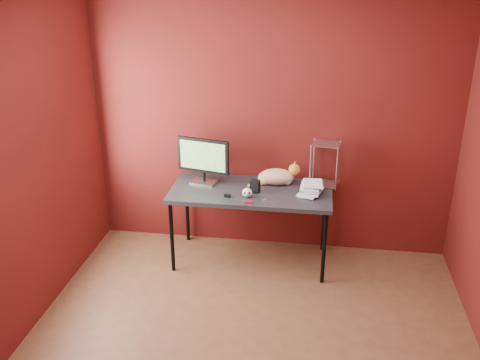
# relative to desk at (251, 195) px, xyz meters

# --- Properties ---
(room) EXTENTS (3.52, 3.52, 2.61)m
(room) POSITION_rel_desk_xyz_m (0.15, -1.37, 0.75)
(room) COLOR #53301C
(room) RESTS_ON ground
(desk) EXTENTS (1.50, 0.70, 0.75)m
(desk) POSITION_rel_desk_xyz_m (0.00, 0.00, 0.00)
(desk) COLOR black
(desk) RESTS_ON ground
(monitor) EXTENTS (0.51, 0.21, 0.45)m
(monitor) POSITION_rel_desk_xyz_m (-0.47, 0.10, 0.30)
(monitor) COLOR #AAA9AE
(monitor) RESTS_ON desk
(cat) EXTENTS (0.48, 0.23, 0.23)m
(cat) POSITION_rel_desk_xyz_m (0.22, 0.17, 0.13)
(cat) COLOR #C7622A
(cat) RESTS_ON desk
(skull_mug) EXTENTS (0.09, 0.09, 0.09)m
(skull_mug) POSITION_rel_desk_xyz_m (-0.01, -0.17, 0.09)
(skull_mug) COLOR white
(skull_mug) RESTS_ON desk
(speaker) EXTENTS (0.10, 0.10, 0.11)m
(speaker) POSITION_rel_desk_xyz_m (0.04, -0.04, 0.10)
(speaker) COLOR black
(speaker) RESTS_ON desk
(book_stack) EXTENTS (0.24, 0.28, 1.16)m
(book_stack) POSITION_rel_desk_xyz_m (0.47, 0.02, 0.63)
(book_stack) COLOR beige
(book_stack) RESTS_ON desk
(wire_rack) EXTENTS (0.27, 0.23, 0.42)m
(wire_rack) POSITION_rel_desk_xyz_m (0.67, 0.22, 0.26)
(wire_rack) COLOR #AAA9AE
(wire_rack) RESTS_ON desk
(pocket_knife) EXTENTS (0.09, 0.03, 0.02)m
(pocket_knife) POSITION_rel_desk_xyz_m (0.02, -0.29, 0.06)
(pocket_knife) COLOR maroon
(pocket_knife) RESTS_ON desk
(black_gadget) EXTENTS (0.06, 0.04, 0.03)m
(black_gadget) POSITION_rel_desk_xyz_m (-0.19, -0.19, 0.06)
(black_gadget) COLOR black
(black_gadget) RESTS_ON desk
(washer) EXTENTS (0.05, 0.05, 0.00)m
(washer) POSITION_rel_desk_xyz_m (0.15, -0.21, 0.05)
(washer) COLOR #AAA9AE
(washer) RESTS_ON desk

